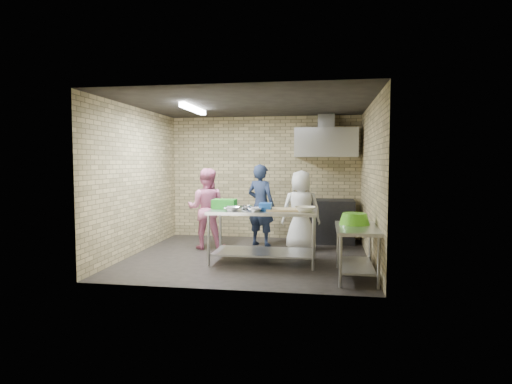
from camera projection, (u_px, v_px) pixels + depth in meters
floor at (249, 257)px, 7.63m from camera, size 4.20×4.20×0.00m
ceiling at (249, 104)px, 7.44m from camera, size 4.20×4.20×0.00m
back_wall at (264, 177)px, 9.50m from camera, size 4.20×0.06×2.70m
front_wall at (222, 188)px, 5.56m from camera, size 4.20×0.06×2.70m
left_wall at (137, 181)px, 7.86m from camera, size 0.06×4.00×2.70m
right_wall at (371, 182)px, 7.20m from camera, size 0.06×4.00×2.70m
prep_table at (263, 236)px, 7.16m from camera, size 1.78×0.89×0.89m
side_counter at (357, 252)px, 6.23m from camera, size 0.60×1.20×0.75m
stove at (325, 221)px, 9.00m from camera, size 1.20×0.70×0.90m
range_hood at (326, 143)px, 8.94m from camera, size 1.30×0.60×0.60m
hood_duct at (326, 122)px, 9.06m from camera, size 0.35×0.30×0.30m
wall_shelf at (340, 151)px, 9.09m from camera, size 0.80×0.20×0.04m
fluorescent_fixture at (193, 109)px, 7.60m from camera, size 0.10×1.25×0.08m
green_crate at (224, 204)px, 7.35m from camera, size 0.40×0.30×0.16m
blue_tub at (266, 207)px, 7.02m from camera, size 0.20×0.20×0.13m
cutting_board at (284, 210)px, 7.05m from camera, size 0.54×0.42×0.03m
mixing_bowl_a at (232, 209)px, 7.01m from camera, size 0.29×0.29×0.07m
mixing_bowl_b at (246, 207)px, 7.22m from camera, size 0.22×0.22×0.07m
mixing_bowl_c at (255, 209)px, 6.93m from camera, size 0.26×0.26×0.06m
ceramic_bowl at (305, 209)px, 6.87m from camera, size 0.35×0.35×0.08m
green_basin at (354, 219)px, 6.45m from camera, size 0.46×0.46×0.17m
bottle_green at (347, 147)px, 9.06m from camera, size 0.06×0.06×0.15m
man_navy at (261, 205)px, 8.59m from camera, size 0.71×0.60×1.65m
woman_pink at (206, 209)px, 8.32m from camera, size 0.80×0.64×1.57m
woman_white at (301, 210)px, 8.16m from camera, size 0.79×0.56×1.54m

